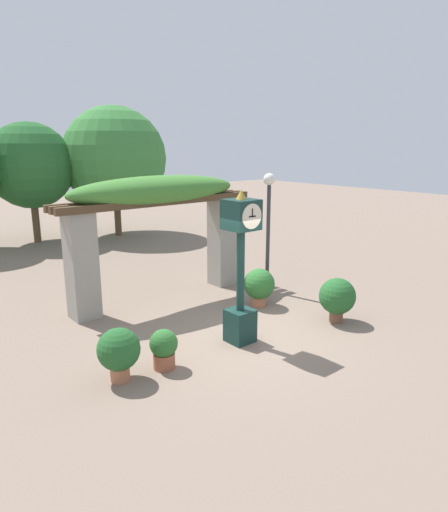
# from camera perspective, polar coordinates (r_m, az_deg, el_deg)

# --- Properties ---
(ground_plane) EXTENTS (60.00, 60.00, 0.00)m
(ground_plane) POSITION_cam_1_polar(r_m,az_deg,el_deg) (9.56, 2.01, -9.94)
(ground_plane) COLOR #7F6B5B
(pedestal_clock) EXTENTS (0.57, 0.62, 3.03)m
(pedestal_clock) POSITION_cam_1_polar(r_m,az_deg,el_deg) (8.78, 2.09, -1.14)
(pedestal_clock) COLOR #14332D
(pedestal_clock) RESTS_ON ground
(pergola) EXTENTS (5.24, 1.19, 3.11)m
(pergola) POSITION_cam_1_polar(r_m,az_deg,el_deg) (11.29, -8.25, 5.80)
(pergola) COLOR gray
(pergola) RESTS_ON ground
(potted_plant_near_left) EXTENTS (0.72, 0.72, 0.92)m
(potted_plant_near_left) POSITION_cam_1_polar(r_m,az_deg,el_deg) (7.87, -13.02, -11.50)
(potted_plant_near_left) COLOR #B26B4C
(potted_plant_near_left) RESTS_ON ground
(potted_plant_near_right) EXTENTS (0.80, 0.80, 1.00)m
(potted_plant_near_right) POSITION_cam_1_polar(r_m,az_deg,el_deg) (10.36, 13.97, -5.00)
(potted_plant_near_right) COLOR brown
(potted_plant_near_right) RESTS_ON ground
(potted_plant_far_left) EXTENTS (0.75, 0.75, 0.93)m
(potted_plant_far_left) POSITION_cam_1_polar(r_m,az_deg,el_deg) (11.09, 4.42, -3.67)
(potted_plant_far_left) COLOR #B26B4C
(potted_plant_far_left) RESTS_ON ground
(potted_plant_far_right) EXTENTS (0.50, 0.50, 0.72)m
(potted_plant_far_right) POSITION_cam_1_polar(r_m,az_deg,el_deg) (8.20, -7.54, -11.29)
(potted_plant_far_right) COLOR #9E563D
(potted_plant_far_right) RESTS_ON ground
(lamp_post) EXTENTS (0.31, 0.31, 3.13)m
(lamp_post) POSITION_cam_1_polar(r_m,az_deg,el_deg) (11.87, 5.60, 5.78)
(lamp_post) COLOR #333338
(lamp_post) RESTS_ON ground
(tree_line) EXTENTS (9.80, 4.83, 5.40)m
(tree_line) POSITION_cam_1_polar(r_m,az_deg,el_deg) (19.45, -20.44, 11.04)
(tree_line) COLOR brown
(tree_line) RESTS_ON ground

